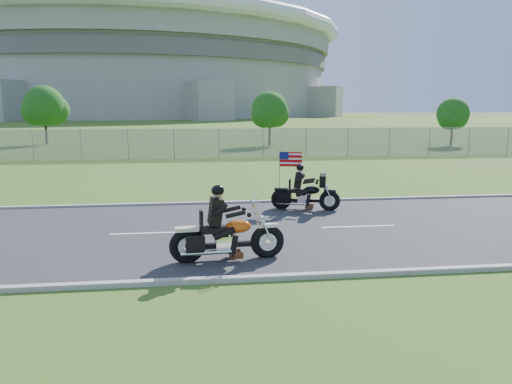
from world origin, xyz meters
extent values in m
plane|color=#35581B|center=(0.00, 0.00, 0.00)|extent=(420.00, 420.00, 0.00)
cube|color=#28282B|center=(0.00, 0.00, 0.02)|extent=(120.00, 8.00, 0.04)
cube|color=#9E9B93|center=(0.00, 4.05, 0.05)|extent=(120.00, 0.18, 0.12)
cube|color=#9E9B93|center=(0.00, -4.05, 0.05)|extent=(120.00, 0.18, 0.12)
cube|color=gray|center=(-5.00, 20.00, 1.00)|extent=(60.00, 0.03, 2.00)
cylinder|color=#A3A099|center=(-20.00, 170.00, 10.00)|extent=(130.00, 130.00, 20.00)
cylinder|color=#605E5B|center=(-20.00, 170.00, 17.00)|extent=(132.00, 132.00, 4.00)
cylinder|color=#A3A099|center=(-20.00, 170.00, 23.00)|extent=(134.00, 134.00, 6.00)
torus|color=white|center=(-20.00, 170.00, 27.00)|extent=(140.40, 140.40, 4.40)
cylinder|color=#382316|center=(6.00, 30.00, 1.26)|extent=(0.22, 0.22, 2.52)
sphere|color=#1D4D14|center=(6.00, 30.00, 3.15)|extent=(3.20, 3.20, 3.20)
sphere|color=#1D4D14|center=(6.64, 30.48, 2.79)|extent=(2.40, 2.40, 2.40)
sphere|color=#1D4D14|center=(5.44, 29.60, 2.70)|extent=(2.24, 2.24, 2.24)
cylinder|color=#382316|center=(-14.00, 34.00, 1.40)|extent=(0.22, 0.22, 2.80)
sphere|color=#1D4D14|center=(-14.00, 34.00, 3.50)|extent=(3.60, 3.60, 3.60)
sphere|color=#1D4D14|center=(-13.28, 34.54, 3.10)|extent=(2.70, 2.70, 2.70)
sphere|color=#1D4D14|center=(-14.63, 33.55, 3.00)|extent=(2.52, 2.52, 2.52)
cylinder|color=#382316|center=(22.00, 28.00, 1.12)|extent=(0.22, 0.22, 2.24)
sphere|color=#1D4D14|center=(22.00, 28.00, 2.80)|extent=(2.80, 2.80, 2.80)
sphere|color=#1D4D14|center=(22.56, 28.42, 2.48)|extent=(2.10, 2.10, 2.10)
sphere|color=#1D4D14|center=(21.51, 27.65, 2.40)|extent=(1.96, 1.96, 1.96)
torus|color=black|center=(0.91, -2.58, 0.41)|extent=(0.83, 0.27, 0.81)
torus|color=black|center=(-0.95, -2.75, 0.41)|extent=(0.83, 0.27, 0.81)
ellipsoid|color=#E75B10|center=(0.22, -2.64, 0.81)|extent=(0.65, 0.41, 0.31)
cube|color=black|center=(-0.35, -2.69, 0.77)|extent=(0.63, 0.38, 0.13)
cube|color=black|center=(-0.29, -2.69, 1.19)|extent=(0.30, 0.46, 0.60)
sphere|color=black|center=(-0.24, -2.68, 1.67)|extent=(0.32, 0.32, 0.30)
cube|color=silver|center=(0.66, -2.60, 1.34)|extent=(0.09, 0.51, 0.44)
torus|color=black|center=(3.79, 2.36, 0.37)|extent=(0.74, 0.37, 0.72)
torus|color=black|center=(2.21, 2.83, 0.37)|extent=(0.74, 0.37, 0.72)
ellipsoid|color=black|center=(3.20, 2.54, 0.72)|extent=(0.61, 0.45, 0.27)
cube|color=black|center=(2.72, 2.68, 0.68)|extent=(0.59, 0.43, 0.12)
cube|color=black|center=(2.77, 2.67, 1.06)|extent=(0.33, 0.44, 0.53)
sphere|color=black|center=(2.81, 2.65, 1.47)|extent=(0.33, 0.33, 0.26)
cube|color=black|center=(3.56, 2.43, 1.06)|extent=(0.43, 0.80, 0.39)
cube|color=#B70C11|center=(2.55, 2.94, 1.73)|extent=(0.75, 0.24, 0.50)
camera|label=1|loc=(-0.78, -13.75, 3.57)|focal=35.00mm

